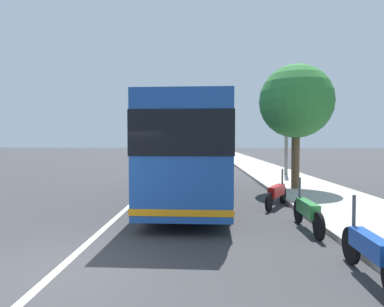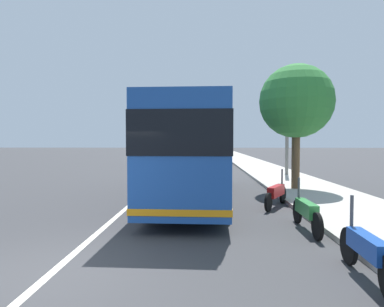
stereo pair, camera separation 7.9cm
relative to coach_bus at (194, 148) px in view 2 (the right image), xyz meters
name	(u,v)px [view 2 (the right image)]	position (x,y,z in m)	size (l,w,h in m)	color
ground_plane	(51,273)	(-7.55, 2.21, -1.98)	(220.00, 220.00, 0.00)	#38383A
sidewalk_curb	(306,188)	(2.45, -5.12, -1.91)	(110.00, 3.60, 0.14)	#B2ADA3
lane_divider_line	(149,189)	(2.45, 2.21, -1.98)	(110.00, 0.16, 0.01)	silver
coach_bus	(194,148)	(0.00, 0.00, 0.00)	(11.11, 2.81, 3.48)	#1E4C9E
motorcycle_angled	(367,252)	(-7.68, -3.00, -1.51)	(2.19, 0.29, 1.28)	black
motorcycle_mid_row	(306,212)	(-4.68, -2.95, -1.51)	(2.23, 0.24, 1.27)	black
motorcycle_far_end	(276,193)	(-1.69, -2.85, -1.51)	(2.06, 1.17, 1.25)	black
car_ahead_same_lane	(206,158)	(18.14, -0.66, -1.29)	(4.64, 2.16, 1.42)	black
car_oncoming	(156,159)	(16.67, 3.88, -1.32)	(4.13, 2.15, 1.41)	navy
car_behind_bus	(204,152)	(31.20, -0.50, -1.23)	(4.50, 1.95, 1.59)	red
roadside_tree_mid_block	(296,102)	(1.95, -4.50, 2.02)	(3.27, 3.27, 5.66)	brown
utility_pole	(287,125)	(8.11, -5.64, 1.27)	(0.21, 0.21, 6.50)	slate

